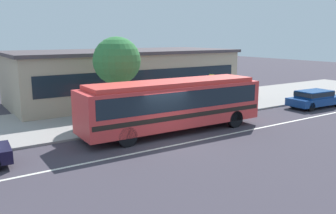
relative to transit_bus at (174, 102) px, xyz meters
name	(u,v)px	position (x,y,z in m)	size (l,w,h in m)	color
ground_plane	(167,141)	(-1.29, -1.34, -1.67)	(120.00, 120.00, 0.00)	#3C3640
sidewalk_slab	(112,116)	(-1.29, 5.35, -1.61)	(60.00, 8.00, 0.12)	gray
lane_stripe_center	(176,145)	(-1.29, -2.14, -1.67)	(56.00, 0.16, 0.01)	silver
transit_bus	(174,102)	(0.00, 0.00, 0.00)	(10.64, 2.77, 2.87)	#DA3939
sedan_far_ahead	(315,98)	(12.75, -0.18, -0.95)	(4.70, 2.03, 1.29)	navy
pedestrian_waiting_near_sign	(197,98)	(4.02, 3.04, -0.57)	(0.44, 0.44, 1.68)	#3E2D2B
bus_stop_sign	(212,89)	(4.41, 1.96, 0.15)	(0.14, 0.44, 2.66)	gray
street_tree_near_stop	(117,61)	(-1.64, 3.65, 2.12)	(2.88, 2.88, 5.13)	brown
station_building	(124,75)	(2.23, 10.46, 0.42)	(18.29, 8.31, 4.16)	tan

